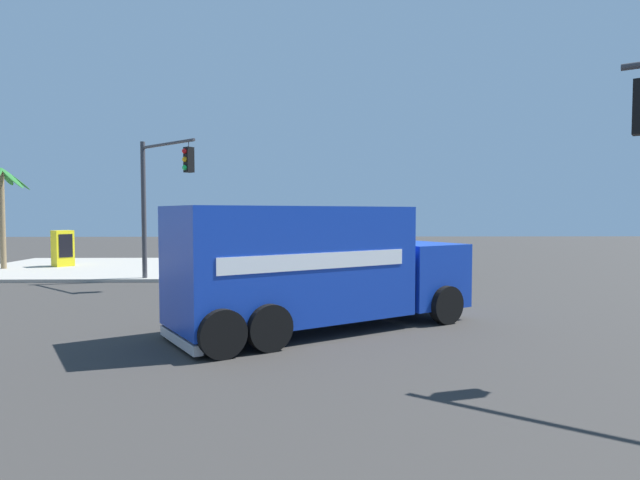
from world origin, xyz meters
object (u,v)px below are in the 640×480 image
(pickup_navy, at_px, (394,259))
(palm_tree_far, at_px, (1,198))
(traffic_light_primary, at_px, (158,188))
(vending_machine_red, at_px, (63,248))
(delivery_truck, at_px, (316,267))
(sedan_silver, at_px, (288,263))

(pickup_navy, height_order, palm_tree_far, palm_tree_far)
(traffic_light_primary, distance_m, vending_machine_red, 9.27)
(delivery_truck, relative_size, pickup_navy, 1.48)
(vending_machine_red, height_order, palm_tree_far, palm_tree_far)
(delivery_truck, bearing_deg, pickup_navy, -18.19)
(delivery_truck, bearing_deg, palm_tree_far, 48.78)
(palm_tree_far, bearing_deg, traffic_light_primary, -117.48)
(pickup_navy, distance_m, sedan_silver, 5.00)
(traffic_light_primary, bearing_deg, sedan_silver, -68.86)
(vending_machine_red, xyz_separation_m, palm_tree_far, (-1.18, 2.41, 2.56))
(traffic_light_primary, bearing_deg, delivery_truck, -144.20)
(delivery_truck, xyz_separation_m, pickup_navy, (11.60, -3.81, -0.84))
(delivery_truck, height_order, vending_machine_red, delivery_truck)
(vending_machine_red, distance_m, palm_tree_far, 3.71)
(traffic_light_primary, xyz_separation_m, vending_machine_red, (5.87, 6.60, -2.82))
(pickup_navy, relative_size, palm_tree_far, 1.07)
(vending_machine_red, relative_size, palm_tree_far, 0.37)
(delivery_truck, bearing_deg, sedan_silver, 5.93)
(delivery_truck, xyz_separation_m, sedan_silver, (10.72, 1.11, -0.94))
(palm_tree_far, bearing_deg, pickup_navy, -95.41)
(traffic_light_primary, height_order, vending_machine_red, traffic_light_primary)
(palm_tree_far, bearing_deg, delivery_truck, -131.22)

